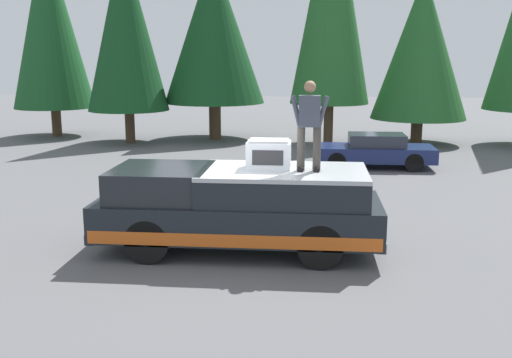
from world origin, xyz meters
The scene contains 9 objects.
ground_plane centered at (0.00, 0.00, 0.00)m, with size 90.00×90.00×0.00m, color #565659.
pickup_truck centered at (0.11, 0.01, 0.87)m, with size 2.01×5.54×1.65m.
compressor_unit centered at (0.24, -0.57, 1.93)m, with size 0.65×0.84×0.56m.
person_on_truck_bed centered at (0.05, -1.34, 2.55)m, with size 0.29×0.72×1.69m.
parked_car_navy centered at (9.37, -3.55, 0.58)m, with size 1.64×4.10×1.16m.
conifer_left centered at (15.28, -5.99, 4.15)m, with size 4.09×4.09×7.22m.
conifer_center_right centered at (15.93, 3.05, 4.92)m, with size 4.56×4.56×8.20m.
conifer_right centered at (14.39, 6.61, 5.02)m, with size 3.52×3.52×8.65m.
conifer_far_right centered at (16.15, 10.76, 5.35)m, with size 3.73×3.73×9.36m.
Camera 1 is at (-10.98, -1.37, 3.80)m, focal length 41.37 mm.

